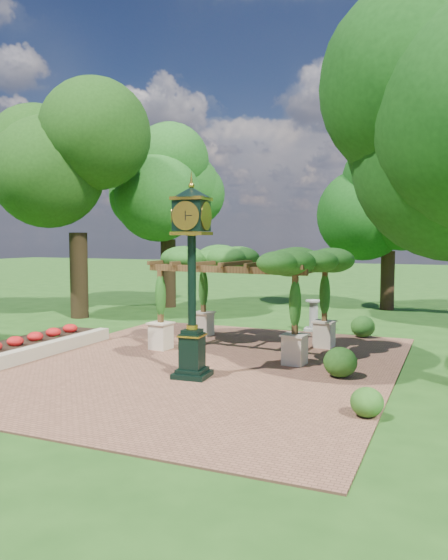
% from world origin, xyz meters
% --- Properties ---
extents(ground, '(120.00, 120.00, 0.00)m').
position_xyz_m(ground, '(0.00, 0.00, 0.00)').
color(ground, '#1E4714').
rests_on(ground, ground).
extents(brick_plaza, '(10.00, 12.00, 0.04)m').
position_xyz_m(brick_plaza, '(0.00, 1.00, 0.02)').
color(brick_plaza, brown).
rests_on(brick_plaza, ground).
extents(border_wall, '(0.35, 5.00, 0.40)m').
position_xyz_m(border_wall, '(-4.60, 0.50, 0.20)').
color(border_wall, '#C6B793').
rests_on(border_wall, ground).
extents(flower_bed, '(1.50, 5.00, 0.36)m').
position_xyz_m(flower_bed, '(-5.50, 0.50, 0.18)').
color(flower_bed, red).
rests_on(flower_bed, ground).
extents(pedestal_clock, '(1.00, 1.00, 4.70)m').
position_xyz_m(pedestal_clock, '(0.38, -0.36, 2.81)').
color(pedestal_clock, black).
rests_on(pedestal_clock, brick_plaza).
extents(pergola, '(5.26, 3.54, 3.16)m').
position_xyz_m(pergola, '(0.26, 3.38, 2.60)').
color(pergola, beige).
rests_on(pergola, brick_plaza).
extents(sundial, '(0.70, 0.70, 1.14)m').
position_xyz_m(sundial, '(1.45, 7.47, 0.50)').
color(sundial, gray).
rests_on(sundial, ground).
extents(shrub_front, '(0.74, 0.74, 0.57)m').
position_xyz_m(shrub_front, '(4.76, -1.70, 0.32)').
color(shrub_front, '#285618').
rests_on(shrub_front, brick_plaza).
extents(shrub_mid, '(1.09, 1.09, 0.74)m').
position_xyz_m(shrub_mid, '(3.71, 1.06, 0.41)').
color(shrub_mid, '#224C15').
rests_on(shrub_mid, brick_plaza).
extents(shrub_back, '(0.96, 0.96, 0.73)m').
position_xyz_m(shrub_back, '(3.36, 6.70, 0.41)').
color(shrub_back, '#2A601C').
rests_on(shrub_back, brick_plaza).
extents(tree_west_near, '(4.39, 4.39, 9.38)m').
position_xyz_m(tree_west_near, '(-8.58, 6.77, 6.43)').
color(tree_west_near, black).
rests_on(tree_west_near, ground).
extents(tree_west_far, '(3.99, 3.99, 8.60)m').
position_xyz_m(tree_west_far, '(-6.83, 11.43, 5.88)').
color(tree_west_far, black).
rests_on(tree_west_far, ground).
extents(tree_north, '(4.00, 4.00, 7.21)m').
position_xyz_m(tree_north, '(3.22, 14.67, 4.94)').
color(tree_north, '#382216').
rests_on(tree_north, ground).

